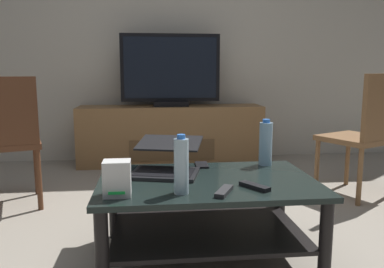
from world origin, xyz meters
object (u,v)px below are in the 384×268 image
coffee_table (207,204)px  cell_phone (202,165)px  laptop (167,161)px  dining_chair (366,130)px  media_cabinet (171,135)px  soundbar_remote (224,191)px  television (171,72)px  water_bottle_far (181,166)px  side_chair (6,136)px  water_bottle_near (266,143)px  tv_remote (255,186)px  router_box (117,178)px

coffee_table → cell_phone: (0.01, 0.28, 0.13)m
laptop → coffee_table: bearing=-39.0°
dining_chair → media_cabinet: bearing=137.3°
media_cabinet → laptop: size_ratio=3.94×
soundbar_remote → television: bearing=119.3°
television → laptop: bearing=-94.1°
media_cabinet → dining_chair: 1.89m
dining_chair → water_bottle_far: dining_chair is taller
cell_phone → water_bottle_far: bearing=-105.2°
side_chair → coffee_table: bearing=-34.8°
laptop → water_bottle_far: 0.38m
coffee_table → water_bottle_near: bearing=35.1°
tv_remote → soundbar_remote: size_ratio=1.00×
coffee_table → tv_remote: tv_remote is taller
coffee_table → television: 2.19m
dining_chair → side_chair: dining_chair is taller
laptop → router_box: 0.44m
side_chair → router_box: (0.83, -1.09, -0.02)m
television → router_box: 2.38m
media_cabinet → television: television is taller
television → water_bottle_far: (-0.09, -2.30, -0.40)m
dining_chair → side_chair: (-2.58, 0.04, -0.00)m
media_cabinet → laptop: bearing=-94.0°
laptop → soundbar_remote: (0.24, -0.39, -0.05)m
router_box → cell_phone: bearing=48.7°
side_chair → television: bearing=45.4°
water_bottle_near → water_bottle_far: size_ratio=1.00×
coffee_table → side_chair: 1.55m
coffee_table → television: size_ratio=1.09×
side_chair → router_box: 1.37m
router_box → television: bearing=80.9°
media_cabinet → router_box: bearing=-99.0°
laptop → water_bottle_far: bearing=-82.7°
television → tv_remote: (0.25, -2.27, -0.52)m
router_box → tv_remote: router_box is taller
water_bottle_far → cell_phone: water_bottle_far is taller
side_chair → cell_phone: (1.27, -0.59, -0.09)m
laptop → soundbar_remote: bearing=-59.1°
soundbar_remote → router_box: bearing=-155.6°
television → soundbar_remote: 2.39m
dining_chair → water_bottle_far: (-1.47, -1.05, 0.03)m
coffee_table → soundbar_remote: soundbar_remote is taller
coffee_table → cell_phone: bearing=87.7°
laptop → cell_phone: 0.25m
media_cabinet → side_chair: (-1.20, -1.24, 0.22)m
television → soundbar_remote: size_ratio=6.21×
television → laptop: size_ratio=2.09×
coffee_table → side_chair: side_chair is taller
dining_chair → router_box: dining_chair is taller
water_bottle_far → laptop: bearing=97.3°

